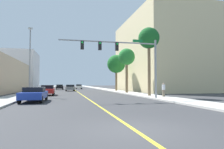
# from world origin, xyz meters

# --- Properties ---
(ground) EXTENTS (192.00, 192.00, 0.00)m
(ground) POSITION_xyz_m (0.00, 42.00, 0.00)
(ground) COLOR #38383A
(sidewalk_left) EXTENTS (3.01, 168.00, 0.15)m
(sidewalk_left) POSITION_xyz_m (-8.07, 42.00, 0.07)
(sidewalk_left) COLOR #9E9B93
(sidewalk_left) RESTS_ON ground
(sidewalk_right) EXTENTS (3.01, 168.00, 0.15)m
(sidewalk_right) POSITION_xyz_m (8.07, 42.00, 0.07)
(sidewalk_right) COLOR beige
(sidewalk_right) RESTS_ON ground
(lane_marking_center) EXTENTS (0.16, 144.00, 0.01)m
(lane_marking_center) POSITION_xyz_m (0.00, 42.00, 0.00)
(lane_marking_center) COLOR yellow
(lane_marking_center) RESTS_ON ground
(building_left_far) EXTENTS (12.94, 14.74, 11.25)m
(building_left_far) POSITION_xyz_m (-17.51, 59.92, 5.63)
(building_left_far) COLOR silver
(building_left_far) RESTS_ON ground
(building_right_near) EXTENTS (17.89, 24.19, 15.89)m
(building_right_near) POSITION_xyz_m (19.98, 34.01, 7.94)
(building_right_near) COLOR beige
(building_right_near) RESTS_ON ground
(traffic_signal_mast) EXTENTS (10.17, 0.36, 6.17)m
(traffic_signal_mast) POSITION_xyz_m (3.50, 12.82, 4.78)
(traffic_signal_mast) COLOR gray
(traffic_signal_mast) RESTS_ON sidewalk_right
(street_lamp) EXTENTS (0.56, 0.28, 9.08)m
(street_lamp) POSITION_xyz_m (-7.07, 21.81, 5.12)
(street_lamp) COLOR gray
(street_lamp) RESTS_ON sidewalk_left
(palm_near) EXTENTS (2.66, 2.66, 8.59)m
(palm_near) POSITION_xyz_m (7.84, 16.54, 7.23)
(palm_near) COLOR brown
(palm_near) RESTS_ON sidewalk_right
(palm_mid) EXTENTS (2.77, 2.77, 7.35)m
(palm_mid) POSITION_xyz_m (7.58, 25.11, 5.96)
(palm_mid) COLOR brown
(palm_mid) RESTS_ON sidewalk_right
(palm_far) EXTENTS (3.78, 3.78, 7.45)m
(palm_far) POSITION_xyz_m (8.00, 33.68, 5.66)
(palm_far) COLOR brown
(palm_far) RESTS_ON sidewalk_right
(car_black) EXTENTS (1.97, 3.90, 1.34)m
(car_black) POSITION_xyz_m (-3.75, 47.30, 0.70)
(car_black) COLOR black
(car_black) RESTS_ON ground
(car_gray) EXTENTS (1.97, 3.95, 1.37)m
(car_gray) POSITION_xyz_m (-1.31, 37.67, 0.72)
(car_gray) COLOR slate
(car_gray) RESTS_ON ground
(car_white) EXTENTS (1.80, 4.27, 1.34)m
(car_white) POSITION_xyz_m (1.57, 52.61, 0.70)
(car_white) COLOR white
(car_white) RESTS_ON ground
(car_red) EXTENTS (1.89, 4.17, 1.42)m
(car_red) POSITION_xyz_m (-4.81, 22.67, 0.73)
(car_red) COLOR red
(car_red) RESTS_ON ground
(car_blue) EXTENTS (2.09, 4.64, 1.34)m
(car_blue) POSITION_xyz_m (-5.19, 12.69, 0.71)
(car_blue) COLOR #1E389E
(car_blue) RESTS_ON ground
(pedestrian) EXTENTS (0.38, 0.38, 1.60)m
(pedestrian) POSITION_xyz_m (8.73, 14.49, 0.94)
(pedestrian) COLOR #726651
(pedestrian) RESTS_ON sidewalk_right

